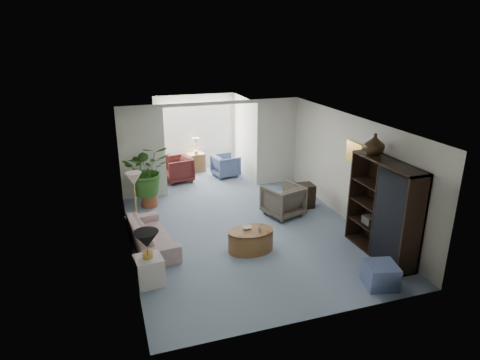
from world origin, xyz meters
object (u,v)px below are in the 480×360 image
object	(u,v)px
wingback_chair	(283,200)
plant_pot	(149,200)
floor_lamp	(134,179)
sunroom_chair_maroon	(177,169)
coffee_cup	(260,229)
cabinet_urn	(375,144)
sunroom_chair_blue	(226,166)
coffee_table	(251,240)
ottoman	(381,275)
side_table_dark	(303,196)
sunroom_table	(197,162)
entertainment_cabinet	(383,209)
framed_picture	(355,153)
coffee_bowl	(247,227)
table_lamp	(146,240)
end_table	(149,270)

from	to	relation	value
wingback_chair	plant_pot	world-z (taller)	wingback_chair
floor_lamp	sunroom_chair_maroon	bearing A→B (deg)	64.56
coffee_cup	cabinet_urn	size ratio (longest dim) A/B	0.22
sunroom_chair_blue	plant_pot	bearing A→B (deg)	113.79
coffee_table	ottoman	world-z (taller)	coffee_table
floor_lamp	side_table_dark	xyz separation A→B (m)	(4.15, 0.10, -0.95)
sunroom_table	coffee_table	bearing A→B (deg)	-90.95
entertainment_cabinet	sunroom_table	xyz separation A→B (m)	(-2.31, 6.38, -0.68)
sunroom_chair_maroon	plant_pot	bearing A→B (deg)	-41.39
sunroom_table	framed_picture	bearing A→B (deg)	-62.60
framed_picture	coffee_bowl	size ratio (longest dim) A/B	2.54
table_lamp	cabinet_urn	distance (m)	4.70
entertainment_cabinet	sunroom_table	world-z (taller)	entertainment_cabinet
coffee_cup	end_table	bearing A→B (deg)	-168.23
framed_picture	ottoman	world-z (taller)	framed_picture
coffee_table	cabinet_urn	size ratio (longest dim) A/B	2.27
end_table	cabinet_urn	bearing A→B (deg)	1.57
coffee_cup	wingback_chair	xyz separation A→B (m)	(1.18, 1.52, -0.11)
side_table_dark	wingback_chair	bearing A→B (deg)	-156.80
wingback_chair	sunroom_chair_blue	size ratio (longest dim) A/B	1.14
framed_picture	sunroom_chair_maroon	world-z (taller)	framed_picture
framed_picture	table_lamp	size ratio (longest dim) A/B	1.14
coffee_table	coffee_cup	world-z (taller)	coffee_cup
coffee_table	sunroom_table	size ratio (longest dim) A/B	1.62
coffee_bowl	plant_pot	bearing A→B (deg)	119.51
ottoman	plant_pot	distance (m)	6.00
floor_lamp	coffee_cup	bearing A→B (deg)	-37.10
end_table	sunroom_chair_maroon	bearing A→B (deg)	74.51
floor_lamp	wingback_chair	distance (m)	3.56
table_lamp	sunroom_chair_blue	size ratio (longest dim) A/B	0.59
framed_picture	cabinet_urn	distance (m)	1.10
coffee_table	sunroom_chair_maroon	bearing A→B (deg)	98.03
end_table	coffee_bowl	distance (m)	2.18
coffee_cup	entertainment_cabinet	bearing A→B (deg)	-20.63
plant_pot	sunroom_chair_blue	bearing A→B (deg)	33.39
coffee_table	side_table_dark	size ratio (longest dim) A/B	1.57
floor_lamp	sunroom_chair_maroon	distance (m)	3.50
coffee_bowl	plant_pot	world-z (taller)	coffee_bowl
table_lamp	sunroom_chair_maroon	size ratio (longest dim) A/B	0.54
ottoman	end_table	bearing A→B (deg)	160.78
ottoman	sunroom_table	xyz separation A→B (m)	(-1.65, 7.34, 0.08)
framed_picture	coffee_cup	bearing A→B (deg)	-165.85
coffee_cup	entertainment_cabinet	distance (m)	2.45
cabinet_urn	ottoman	distance (m)	2.53
wingback_chair	sunroom_table	xyz separation A→B (m)	(-1.24, 4.01, -0.09)
entertainment_cabinet	side_table_dark	bearing A→B (deg)	97.89
floor_lamp	ottoman	distance (m)	5.33
side_table_dark	sunroom_chair_blue	size ratio (longest dim) A/B	0.82
framed_picture	entertainment_cabinet	bearing A→B (deg)	-98.87
coffee_bowl	coffee_cup	bearing A→B (deg)	-45.00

